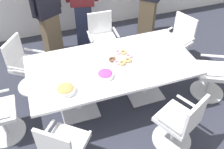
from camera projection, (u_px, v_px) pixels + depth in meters
The scene contains 12 objects.
ground_plane at pixel (112, 100), 4.16m from camera, with size 10.00×10.00×0.01m, color #2D303D.
conference_table at pixel (112, 71), 3.74m from camera, with size 2.40×1.20×0.75m.
office_chair_0 at pixel (180, 124), 3.28m from camera, with size 0.72×0.72×0.91m.
office_chair_1 at pixel (216, 74), 4.01m from camera, with size 0.72×0.72×0.91m.
office_chair_2 at pixel (177, 43), 4.64m from camera, with size 0.70×0.70×0.91m.
office_chair_3 at pixel (102, 41), 4.71m from camera, with size 0.56×0.56×0.91m.
office_chair_4 at pixel (26, 67), 4.14m from camera, with size 0.75×0.75×0.91m.
person_standing_0 at pixel (47, 11), 4.51m from camera, with size 0.58×0.40×1.75m.
person_standing_1 at pixel (82, 0), 4.72m from camera, with size 0.61×0.31×1.83m.
snack_bowl_candy_mix at pixel (105, 74), 3.43m from camera, with size 0.23×0.23×0.08m.
snack_bowl_cookies at pixel (66, 89), 3.20m from camera, with size 0.24×0.24×0.10m.
donut_platter at pixel (120, 58), 3.73m from camera, with size 0.37×0.37×0.04m.
Camera 1 is at (-0.92, -2.68, 3.06)m, focal length 40.88 mm.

